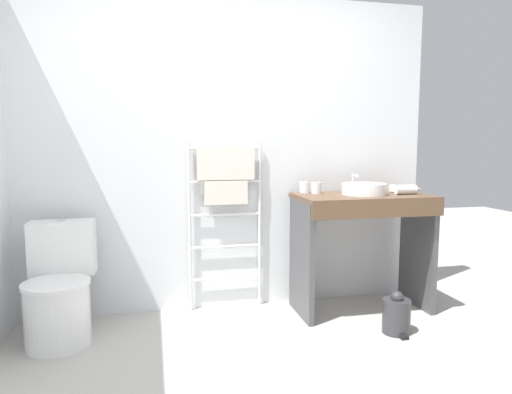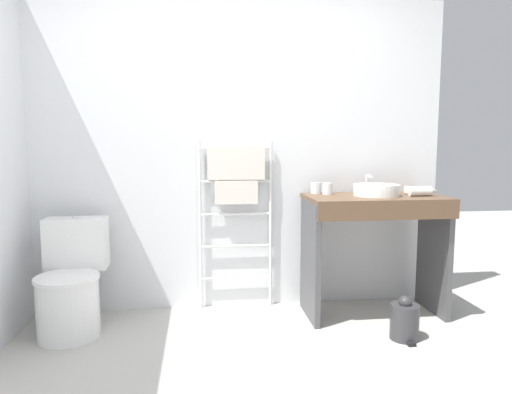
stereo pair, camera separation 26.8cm
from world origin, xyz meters
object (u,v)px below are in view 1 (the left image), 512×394
cup_near_wall (305,187)px  hair_dryer (406,189)px  sink_basin (364,189)px  toilet (59,293)px  cup_near_edge (316,188)px  towel_radiator (225,188)px  trash_bin (396,315)px

cup_near_wall → hair_dryer: 0.76m
sink_basin → cup_near_wall: size_ratio=3.93×
toilet → cup_near_edge: (1.83, 0.22, 0.62)m
hair_dryer → cup_near_wall: bearing=161.4°
cup_near_edge → towel_radiator: bearing=170.3°
cup_near_edge → trash_bin: size_ratio=0.29×
trash_bin → towel_radiator: bearing=145.6°
toilet → sink_basin: bearing=2.2°
toilet → sink_basin: 2.24m
toilet → hair_dryer: 2.55m
cup_near_wall → trash_bin: cup_near_wall is taller
toilet → trash_bin: toilet is taller
towel_radiator → hair_dryer: towel_radiator is taller
cup_near_wall → cup_near_edge: size_ratio=0.99×
toilet → sink_basin: sink_basin is taller
sink_basin → trash_bin: size_ratio=1.15×
cup_near_edge → hair_dryer: bearing=-15.9°
toilet → towel_radiator: towel_radiator is taller
sink_basin → cup_near_wall: bearing=154.1°
toilet → cup_near_wall: bearing=9.0°
sink_basin → cup_near_edge: cup_near_edge is taller
cup_near_edge → trash_bin: (0.36, -0.60, -0.81)m
cup_near_wall → cup_near_edge: bearing=-38.3°
toilet → trash_bin: size_ratio=2.64×
cup_near_wall → trash_bin: size_ratio=0.29×
cup_near_edge → hair_dryer: cup_near_edge is taller
sink_basin → hair_dryer: sink_basin is taller
toilet → cup_near_wall: 1.88m
sink_basin → trash_bin: (0.03, -0.46, -0.81)m
cup_near_edge → hair_dryer: size_ratio=0.39×
cup_near_wall → trash_bin: 1.13m
sink_basin → hair_dryer: (0.32, -0.05, -0.01)m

